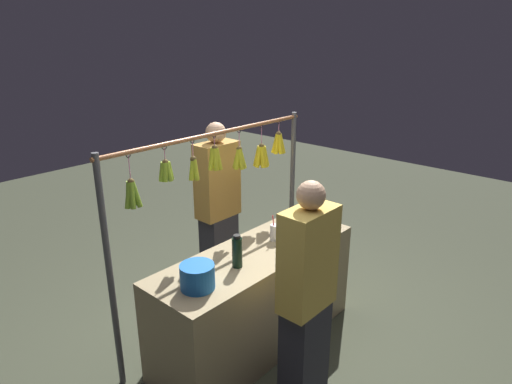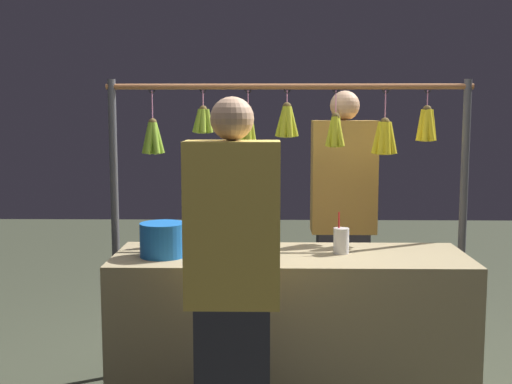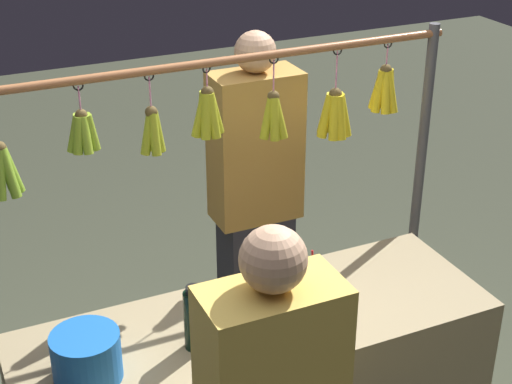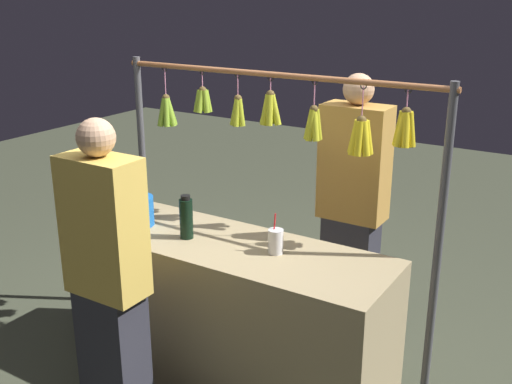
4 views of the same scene
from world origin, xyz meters
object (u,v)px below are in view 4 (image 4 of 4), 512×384
(blue_bucket, at_px, (134,211))
(customer_person, at_px, (108,286))
(water_bottle, at_px, (186,218))
(drink_cup, at_px, (276,241))
(vendor_person, at_px, (352,213))

(blue_bucket, height_order, customer_person, customer_person)
(water_bottle, xyz_separation_m, drink_cup, (-0.52, -0.08, -0.05))
(blue_bucket, height_order, drink_cup, drink_cup)
(vendor_person, height_order, customer_person, vendor_person)
(water_bottle, height_order, vendor_person, vendor_person)
(vendor_person, bearing_deg, blue_bucket, 40.56)
(water_bottle, relative_size, vendor_person, 0.15)
(water_bottle, relative_size, drink_cup, 1.16)
(water_bottle, height_order, blue_bucket, water_bottle)
(drink_cup, height_order, vendor_person, vendor_person)
(blue_bucket, xyz_separation_m, customer_person, (-0.38, 0.60, -0.12))
(drink_cup, xyz_separation_m, vendor_person, (-0.10, -0.76, -0.06))
(drink_cup, bearing_deg, blue_bucket, 5.59)
(water_bottle, distance_m, customer_person, 0.62)
(vendor_person, distance_m, customer_person, 1.57)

